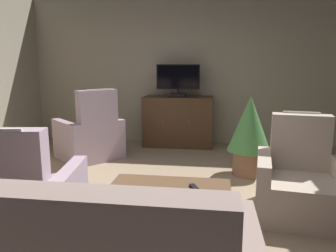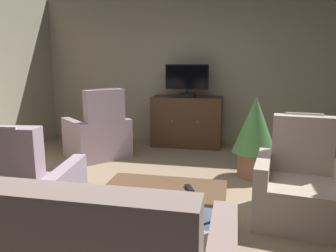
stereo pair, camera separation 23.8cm
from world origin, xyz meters
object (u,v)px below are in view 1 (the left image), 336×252
at_px(armchair_facing_sofa, 300,184).
at_px(television, 178,80).
at_px(armchair_angled_to_table, 90,137).
at_px(coffee_table, 169,191).
at_px(armchair_near_window, 23,202).
at_px(tv_remote, 195,188).
at_px(tv_cabinet, 178,123).
at_px(potted_plant_small_fern_corner, 249,131).

bearing_deg(armchair_facing_sofa, television, 120.41).
relative_size(armchair_angled_to_table, armchair_facing_sofa, 1.19).
xyz_separation_m(coffee_table, armchair_near_window, (-1.28, -0.34, -0.04)).
bearing_deg(tv_remote, tv_cabinet, 165.74).
height_order(television, armchair_near_window, television).
bearing_deg(armchair_near_window, potted_plant_small_fern_corner, 42.53).
relative_size(tv_cabinet, armchair_near_window, 1.21).
distance_m(tv_cabinet, armchair_angled_to_table, 1.69).
height_order(television, potted_plant_small_fern_corner, television).
bearing_deg(tv_cabinet, potted_plant_small_fern_corner, -52.65).
xyz_separation_m(tv_remote, armchair_angled_to_table, (-1.83, 2.12, -0.06)).
bearing_deg(potted_plant_small_fern_corner, armchair_angled_to_table, 169.55).
height_order(tv_remote, armchair_angled_to_table, armchair_angled_to_table).
xyz_separation_m(tv_cabinet, coffee_table, (0.26, -3.16, -0.08)).
bearing_deg(tv_remote, television, 165.89).
distance_m(tv_cabinet, television, 0.81).
height_order(coffee_table, armchair_angled_to_table, armchair_angled_to_table).
distance_m(tv_cabinet, armchair_facing_sofa, 3.12).
bearing_deg(coffee_table, armchair_angled_to_table, 127.00).
bearing_deg(armchair_facing_sofa, potted_plant_small_fern_corner, 108.62).
height_order(tv_cabinet, armchair_angled_to_table, armchair_angled_to_table).
height_order(tv_cabinet, tv_remote, tv_cabinet).
bearing_deg(armchair_near_window, tv_remote, 12.07).
bearing_deg(potted_plant_small_fern_corner, armchair_facing_sofa, -71.38).
distance_m(tv_cabinet, tv_remote, 3.21).
bearing_deg(tv_cabinet, armchair_facing_sofa, -60.08).
relative_size(television, tv_remote, 4.64).
distance_m(tv_remote, armchair_near_window, 1.55).
relative_size(coffee_table, armchair_angled_to_table, 0.93).
distance_m(armchair_facing_sofa, potted_plant_small_fern_corner, 1.29).
relative_size(coffee_table, tv_remote, 6.72).
relative_size(tv_remote, armchair_angled_to_table, 0.14).
xyz_separation_m(tv_remote, armchair_facing_sofa, (1.05, 0.48, -0.09)).
relative_size(tv_remote, armchair_near_window, 0.16).
distance_m(tv_remote, armchair_angled_to_table, 2.80).
height_order(television, coffee_table, television).
height_order(armchair_near_window, armchair_facing_sofa, armchair_near_window).
bearing_deg(coffee_table, tv_cabinet, 94.75).
bearing_deg(potted_plant_small_fern_corner, tv_remote, -111.39).
xyz_separation_m(tv_remote, potted_plant_small_fern_corner, (0.65, 1.66, 0.21)).
relative_size(television, potted_plant_small_fern_corner, 0.71).
height_order(television, armchair_facing_sofa, television).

